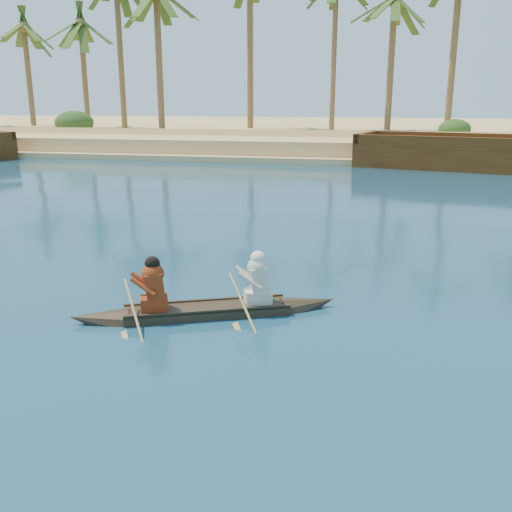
# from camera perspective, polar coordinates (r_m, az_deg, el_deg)

# --- Properties ---
(ground) EXTENTS (160.00, 160.00, 0.00)m
(ground) POSITION_cam_1_polar(r_m,az_deg,el_deg) (13.86, 10.78, -1.38)
(ground) COLOR #0B2647
(ground) RESTS_ON ground
(sandy_embankment) EXTENTS (150.00, 51.00, 1.50)m
(sandy_embankment) POSITION_cam_1_polar(r_m,az_deg,el_deg) (60.27, 12.25, 11.87)
(sandy_embankment) COLOR #D2BD76
(sandy_embankment) RESTS_ON ground
(palm_grove) EXTENTS (110.00, 14.00, 16.00)m
(palm_grove) POSITION_cam_1_polar(r_m,az_deg,el_deg) (48.46, 12.68, 19.91)
(palm_grove) COLOR #2E551E
(palm_grove) RESTS_ON ground
(shrub_cluster) EXTENTS (100.00, 6.00, 2.40)m
(shrub_cluster) POSITION_cam_1_polar(r_m,az_deg,el_deg) (44.87, 12.16, 11.61)
(shrub_cluster) COLOR #203B15
(shrub_cluster) RESTS_ON ground
(canoe) EXTENTS (4.88, 2.60, 1.38)m
(canoe) POSITION_cam_1_polar(r_m,az_deg,el_deg) (10.77, -4.93, -4.59)
(canoe) COLOR #31271B
(canoe) RESTS_ON ground
(barge_mid) EXTENTS (14.24, 7.55, 2.26)m
(barge_mid) POSITION_cam_1_polar(r_m,az_deg,el_deg) (35.85, 21.24, 9.38)
(barge_mid) COLOR #5B3713
(barge_mid) RESTS_ON ground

